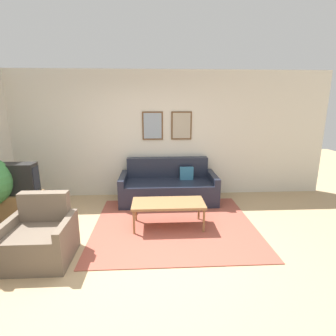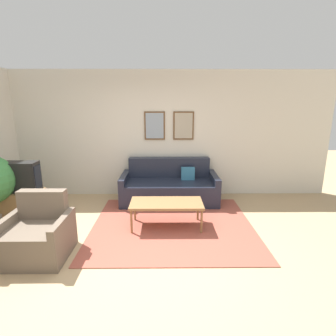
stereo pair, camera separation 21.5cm
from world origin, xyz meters
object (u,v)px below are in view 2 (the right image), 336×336
Objects in this scene: tv at (19,177)px; couch at (169,187)px; coffee_table at (166,204)px; armchair at (37,236)px.

couch is at bearing 19.19° from tv.
coffee_table is 1.41× the size of armchair.
armchair is (-1.81, -2.03, -0.02)m from couch.
tv is (-2.60, -0.91, 0.49)m from couch.
tv reaches higher than coffee_table.
armchair is at bearing -131.68° from couch.
couch reaches higher than armchair.
couch is at bearing 35.68° from armchair.
armchair is (0.79, -1.13, -0.51)m from tv.
tv is (-2.53, 0.30, 0.39)m from coffee_table.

